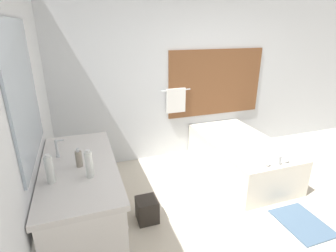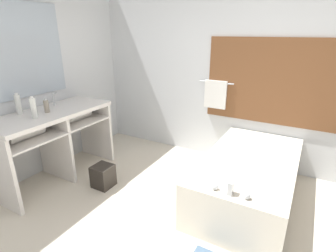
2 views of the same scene
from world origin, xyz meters
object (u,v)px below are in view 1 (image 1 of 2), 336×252
object	(u,v)px
water_bottle_2	(50,169)
waste_bin	(147,210)
bathtub	(240,154)
water_bottle_1	(89,164)
soap_dispenser	(79,159)

from	to	relation	value
water_bottle_2	waste_bin	world-z (taller)	water_bottle_2
bathtub	water_bottle_2	world-z (taller)	water_bottle_2
water_bottle_2	bathtub	bearing A→B (deg)	21.42
bathtub	waste_bin	xyz separation A→B (m)	(-1.63, -0.62, -0.14)
bathtub	water_bottle_2	xyz separation A→B (m)	(-2.50, -0.98, 0.75)
bathtub	water_bottle_1	size ratio (longest dim) A/B	6.91
water_bottle_2	soap_dispenser	size ratio (longest dim) A/B	1.42
water_bottle_2	soap_dispenser	bearing A→B (deg)	42.10
soap_dispenser	water_bottle_2	bearing A→B (deg)	-137.90
waste_bin	bathtub	bearing A→B (deg)	20.80
soap_dispenser	bathtub	bearing A→B (deg)	18.89
water_bottle_2	waste_bin	xyz separation A→B (m)	(0.87, 0.36, -0.89)
soap_dispenser	waste_bin	bearing A→B (deg)	13.95
water_bottle_1	bathtub	bearing A→B (deg)	24.40
waste_bin	water_bottle_1	bearing A→B (deg)	-146.41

